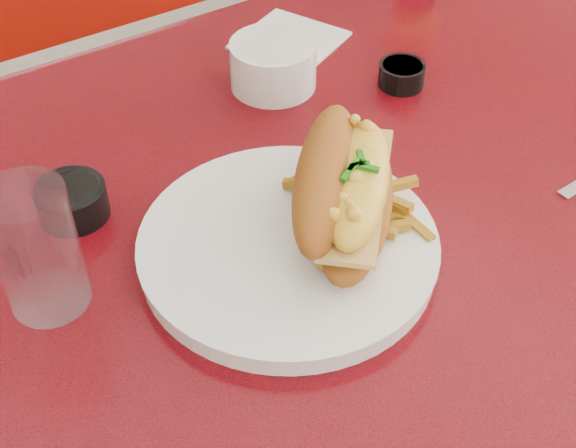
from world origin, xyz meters
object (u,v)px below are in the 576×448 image
mac_hoagie (345,188)px  booth_bench_far (131,138)px  diner_table (391,269)px  fork (340,211)px  water_tumbler (37,250)px  dinner_plate (288,247)px  gravy_ramekin (273,63)px  sauce_cup_left (72,200)px  sauce_cup_right (402,74)px

mac_hoagie → booth_bench_far: bearing=35.4°
diner_table → fork: fork is taller
mac_hoagie → water_tumbler: bearing=117.4°
mac_hoagie → dinner_plate: bearing=129.4°
diner_table → gravy_ramekin: (-0.04, 0.20, 0.19)m
diner_table → mac_hoagie: (-0.12, -0.05, 0.22)m
diner_table → sauce_cup_left: 0.38m
water_tumbler → gravy_ramekin: bearing=27.1°
fork → mac_hoagie: bearing=147.8°
gravy_ramekin → water_tumbler: 0.38m
dinner_plate → sauce_cup_left: sauce_cup_left is taller
sauce_cup_right → booth_bench_far: bearing=97.3°
booth_bench_far → water_tumbler: (-0.38, -0.79, 0.54)m
booth_bench_far → sauce_cup_left: bearing=-114.5°
sauce_cup_left → sauce_cup_right: (0.41, 0.00, -0.00)m
fork → gravy_ramekin: bearing=-30.2°
mac_hoagie → fork: mac_hoagie is taller
booth_bench_far → mac_hoagie: bearing=-97.8°
gravy_ramekin → water_tumbler: bearing=-152.9°
fork → diner_table: bearing=-82.3°
sauce_cup_right → water_tumbler: bearing=-168.7°
diner_table → dinner_plate: (-0.18, -0.05, 0.17)m
fork → sauce_cup_right: size_ratio=2.45×
dinner_plate → sauce_cup_right: sauce_cup_right is taller
gravy_ramekin → water_tumbler: water_tumbler is taller
fork → gravy_ramekin: size_ratio=1.40×
diner_table → sauce_cup_right: sauce_cup_right is taller
diner_table → water_tumbler: water_tumbler is taller
dinner_plate → fork: (0.06, 0.01, 0.01)m
diner_table → mac_hoagie: mac_hoagie is taller
booth_bench_far → sauce_cup_right: size_ratio=18.06×
fork → booth_bench_far: bearing=-19.7°
sauce_cup_right → water_tumbler: water_tumbler is taller
fork → sauce_cup_right: bearing=-64.5°
dinner_plate → mac_hoagie: size_ratio=1.53×
diner_table → gravy_ramekin: gravy_ramekin is taller
fork → sauce_cup_right: sauce_cup_right is taller
mac_hoagie → sauce_cup_right: bearing=-8.0°
sauce_cup_left → water_tumbler: size_ratio=0.70×
sauce_cup_left → sauce_cup_right: size_ratio=1.28×
mac_hoagie → sauce_cup_right: (0.21, 0.17, -0.04)m
fork → gravy_ramekin: 0.25m
dinner_plate → water_tumbler: 0.22m
diner_table → mac_hoagie: bearing=-156.4°
sauce_cup_right → water_tumbler: size_ratio=0.55×
water_tumbler → sauce_cup_left: bearing=56.9°
sauce_cup_left → water_tumbler: bearing=-123.1°
diner_table → sauce_cup_right: (0.09, 0.11, 0.18)m
diner_table → water_tumbler: 0.44m
booth_bench_far → mac_hoagie: booth_bench_far is taller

